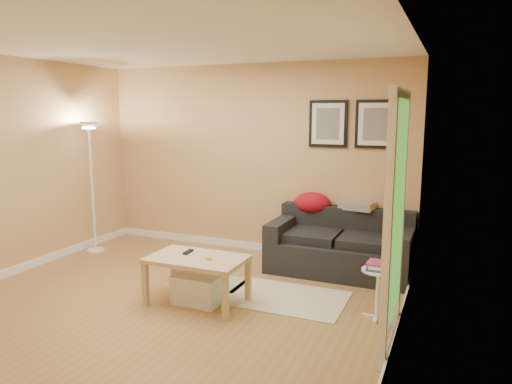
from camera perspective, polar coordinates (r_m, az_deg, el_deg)
floor at (r=5.20m, az=-9.52°, el=-12.55°), size 4.50×4.50×0.00m
ceiling at (r=4.86m, az=-10.40°, el=17.15°), size 4.50×4.50×0.00m
wall_back at (r=6.62m, az=-0.48°, el=3.98°), size 4.50×0.00×4.50m
wall_left at (r=6.37m, az=-27.22°, el=2.69°), size 0.00×4.00×4.00m
wall_right at (r=4.11m, az=17.44°, el=0.07°), size 0.00×4.00×4.00m
baseboard_back at (r=6.85m, az=-0.50°, el=-6.50°), size 4.50×0.02×0.10m
baseboard_left at (r=6.61m, az=-26.33°, el=-8.13°), size 0.02×4.00×0.10m
baseboard_right at (r=4.48m, az=16.48°, el=-15.90°), size 0.02×4.00×0.10m
sofa at (r=5.92m, az=10.08°, el=-5.97°), size 1.70×0.90×0.75m
red_throw at (r=6.25m, az=6.81°, el=-1.33°), size 0.48×0.36×0.28m
plaid_throw at (r=6.12m, az=12.07°, el=-1.62°), size 0.45×0.32×0.10m
framed_print_left at (r=6.21m, az=8.68°, el=8.12°), size 0.50×0.04×0.60m
framed_print_right at (r=6.09m, az=14.21°, el=7.91°), size 0.50×0.04×0.60m
area_rug at (r=5.15m, az=3.62°, el=-12.60°), size 1.25×0.85×0.01m
green_runner at (r=5.59m, az=-4.99°, el=-10.76°), size 0.70×0.50×0.01m
coffee_table at (r=4.98m, az=-7.07°, el=-10.48°), size 1.07×0.75×0.49m
remote_control at (r=5.05m, az=-8.16°, el=-7.14°), size 0.06×0.16×0.02m
tape_roll at (r=4.80m, az=-5.79°, el=-7.94°), size 0.07×0.07×0.03m
storage_bin at (r=5.02m, az=-6.93°, el=-11.43°), size 0.50×0.36×0.31m
side_table at (r=4.75m, az=14.41°, el=-11.78°), size 0.32×0.32×0.48m
book_stack at (r=4.66m, az=14.34°, el=-8.54°), size 0.19×0.24×0.07m
floor_lamp at (r=6.95m, az=-19.10°, el=0.12°), size 0.24×0.24×1.83m
doorway at (r=4.02m, az=16.32°, el=-4.08°), size 0.12×1.01×2.13m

